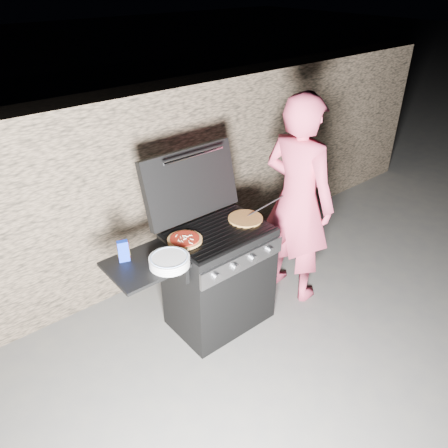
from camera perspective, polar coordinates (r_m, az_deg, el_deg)
ground at (r=3.94m, az=-0.57°, el=-12.21°), size 50.00×50.00×0.00m
stone_wall at (r=4.17m, az=-9.80°, el=4.87°), size 8.00×0.35×1.80m
gas_grill at (r=3.53m, az=-3.80°, el=-8.52°), size 1.34×0.79×0.91m
pizza_topped at (r=3.26m, az=-5.15°, el=-2.00°), size 0.28×0.28×0.03m
pizza_plain at (r=3.54m, az=2.82°, el=0.73°), size 0.29×0.29×0.02m
sauce_jar at (r=3.14m, az=-13.00°, el=-3.34°), size 0.09×0.09×0.13m
blue_carton at (r=3.10m, az=-13.01°, el=-3.46°), size 0.08×0.06×0.16m
plate_stack at (r=3.03m, az=-7.14°, el=-4.84°), size 0.34×0.34×0.06m
person at (r=3.81m, az=9.58°, el=3.00°), size 0.52×0.73×1.88m
tongs at (r=3.66m, az=5.45°, el=2.29°), size 0.39×0.04×0.08m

